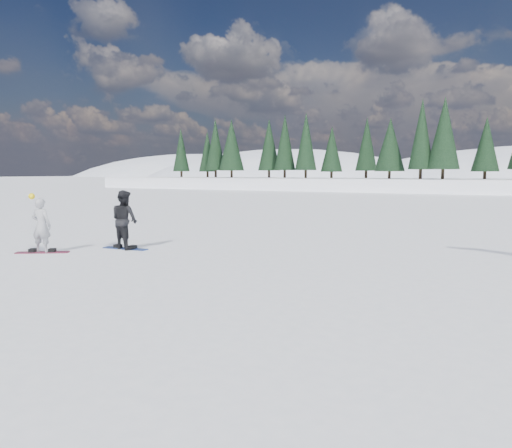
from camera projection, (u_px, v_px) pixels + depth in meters
The scene contains 6 objects.
ground at pixel (39, 262), 13.05m from camera, with size 420.00×420.00×0.00m, color white.
alpine_backdrop at pixel (449, 216), 186.37m from camera, with size 412.50×227.00×53.20m.
snowboarder_woman at pixel (41, 225), 14.48m from camera, with size 0.67×0.54×1.75m.
snowboarder_man at pixel (124, 220), 15.21m from camera, with size 0.88×0.68×1.80m, color black.
snowboard_woman at pixel (42, 252), 14.57m from camera, with size 1.50×0.28×0.03m, color #99213F.
snowboard_man at pixel (125, 248), 15.31m from camera, with size 1.50×0.28×0.03m, color navy.
Camera 1 is at (11.03, -8.73, 2.36)m, focal length 35.00 mm.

